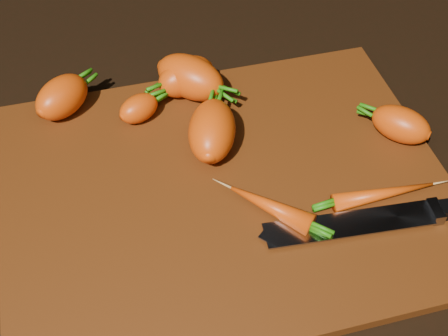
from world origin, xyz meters
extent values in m
cube|color=black|center=(0.00, 0.00, -0.01)|extent=(2.00, 2.00, 0.01)
cube|color=#4F240B|center=(0.00, 0.00, 0.01)|extent=(0.50, 0.40, 0.01)
ellipsoid|color=#E44606|center=(-0.16, 0.17, 0.04)|extent=(0.09, 0.09, 0.05)
ellipsoid|color=#E44606|center=(0.00, 0.16, 0.04)|extent=(0.10, 0.11, 0.05)
ellipsoid|color=#E44606|center=(0.00, 0.06, 0.04)|extent=(0.08, 0.11, 0.05)
ellipsoid|color=#E44606|center=(-0.01, 0.17, 0.04)|extent=(0.09, 0.07, 0.05)
ellipsoid|color=#E44606|center=(-0.08, 0.13, 0.03)|extent=(0.06, 0.05, 0.03)
ellipsoid|color=#E44606|center=(0.22, 0.02, 0.03)|extent=(0.08, 0.08, 0.04)
ellipsoid|color=#E44606|center=(0.16, -0.06, 0.02)|extent=(0.12, 0.02, 0.02)
ellipsoid|color=#E44606|center=(0.03, -0.05, 0.02)|extent=(0.09, 0.09, 0.03)
cube|color=gray|center=(0.02, -0.08, 0.02)|extent=(0.18, 0.05, 0.00)
cube|color=gray|center=(0.11, -0.09, 0.02)|extent=(0.01, 0.03, 0.01)
cube|color=black|center=(0.17, -0.10, 0.02)|extent=(0.10, 0.03, 0.01)
cylinder|color=#B2B2B7|center=(0.16, -0.10, 0.03)|extent=(0.01, 0.01, 0.00)
camera|label=1|loc=(-0.12, -0.44, 0.54)|focal=50.00mm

